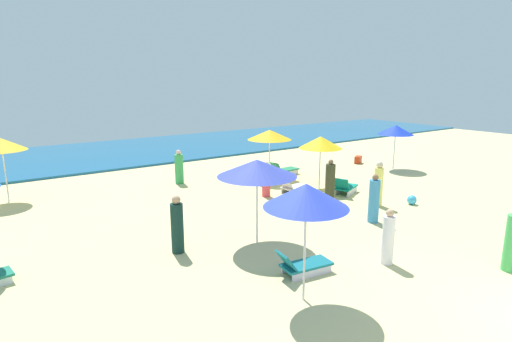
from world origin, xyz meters
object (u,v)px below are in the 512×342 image
lounge_chair_4_0 (284,170)px  beachgoer_4 (179,168)px  lounge_chair_2_1 (345,187)px  beachgoer_3 (388,238)px  umbrella_3 (396,130)px  lounge_chair_2_0 (293,187)px  umbrella_4 (270,135)px  beachgoer_1 (330,182)px  beachgoer_6 (374,200)px  cooler_box_2 (358,160)px  beachgoer_7 (378,185)px  umbrella_2 (321,142)px  beach_ball_0 (412,200)px  lounge_chair_6_0 (303,265)px  umbrella_0 (1,144)px  beachgoer_0 (266,180)px  umbrella_6 (306,196)px  umbrella_5 (257,168)px  beachgoer_2 (177,226)px

lounge_chair_4_0 → beachgoer_4: size_ratio=0.95×
lounge_chair_2_1 → beachgoer_3: 6.76m
umbrella_3 → lounge_chair_2_0: bearing=-176.2°
umbrella_4 → beachgoer_1: (-0.27, -4.37, -1.38)m
beachgoer_6 → cooler_box_2: 10.22m
beachgoer_3 → lounge_chair_2_1: bearing=-129.0°
lounge_chair_2_1 → beachgoer_7: 1.94m
beachgoer_1 → umbrella_3: bearing=105.8°
lounge_chair_2_0 → umbrella_2: bearing=-99.7°
umbrella_3 → beach_ball_0: (-4.85, -4.49, -1.94)m
umbrella_2 → lounge_chair_2_0: (-1.40, 0.14, -1.82)m
lounge_chair_6_0 → beachgoer_6: (4.53, 1.52, 0.53)m
beachgoer_7 → lounge_chair_6_0: bearing=-36.0°
lounge_chair_2_1 → beachgoer_1: size_ratio=0.87×
lounge_chair_2_0 → lounge_chair_4_0: 3.26m
umbrella_0 → beachgoer_3: bearing=-58.3°
umbrella_0 → lounge_chair_2_0: bearing=-28.8°
beachgoer_0 → beachgoer_1: (1.70, -1.97, 0.10)m
lounge_chair_2_0 → beachgoer_3: 7.24m
beachgoer_3 → beachgoer_6: size_ratio=0.90×
umbrella_4 → umbrella_6: umbrella_6 is taller
umbrella_0 → umbrella_5: bearing=-58.4°
lounge_chair_4_0 → beachgoer_6: (-1.94, -7.20, 0.50)m
beachgoer_6 → beach_ball_0: (2.86, 0.45, -0.59)m
umbrella_2 → cooler_box_2: size_ratio=4.00×
lounge_chair_4_0 → beachgoer_6: size_ratio=0.90×
umbrella_0 → umbrella_6: bearing=-69.7°
lounge_chair_2_0 → beachgoer_3: (-2.51, -6.78, 0.45)m
cooler_box_2 → umbrella_5: bearing=-0.4°
lounge_chair_2_0 → beachgoer_2: (-6.71, -2.92, 0.53)m
umbrella_6 → umbrella_2: bearing=44.2°
umbrella_4 → lounge_chair_4_0: 2.19m
lounge_chair_4_0 → umbrella_5: umbrella_5 is taller
beachgoer_0 → beachgoer_4: size_ratio=0.93×
umbrella_0 → lounge_chair_4_0: size_ratio=1.69×
beachgoer_3 → beachgoer_4: bearing=-86.9°
umbrella_0 → umbrella_2: 12.86m
umbrella_0 → umbrella_2: umbrella_0 is taller
beachgoer_2 → cooler_box_2: size_ratio=2.85×
beachgoer_4 → lounge_chair_2_1: bearing=166.5°
beachgoer_6 → lounge_chair_4_0: bearing=-110.7°
umbrella_5 → beachgoer_1: bearing=20.6°
lounge_chair_4_0 → umbrella_0: bearing=74.1°
beachgoer_3 → beachgoer_2: bearing=-43.6°
beachgoer_0 → beachgoer_7: 4.45m
lounge_chair_2_1 → beachgoer_2: (-8.35, -1.46, 0.49)m
lounge_chair_2_0 → umbrella_5: bearing=125.0°
umbrella_4 → cooler_box_2: bearing=0.5°
beachgoer_4 → beachgoer_3: bearing=129.8°
umbrella_6 → beachgoer_3: umbrella_6 is taller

